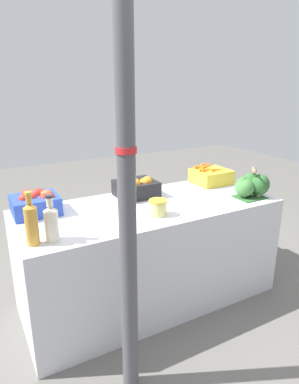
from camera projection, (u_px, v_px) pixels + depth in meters
The scene contains 11 objects.
ground_plane at pixel (150, 297), 2.73m from camera, with size 10.00×10.00×0.00m, color #605E59.
market_table at pixel (149, 253), 2.61m from camera, with size 1.90×0.79×0.78m, color silver.
support_pole at pixel (126, 174), 1.57m from camera, with size 0.10×0.10×2.47m.
apple_crate at pixel (36, 202), 2.32m from camera, with size 0.30×0.27×0.16m.
orange_crate at pixel (136, 187), 2.66m from camera, with size 0.30×0.27×0.16m.
carrot_crate at pixel (211, 176), 3.00m from camera, with size 0.30×0.27×0.16m.
broccoli_pile at pixel (251, 185), 2.64m from camera, with size 0.26×0.22×0.19m.
juice_bottle_amber at pixel (31, 223), 1.85m from camera, with size 0.07×0.07×0.31m.
juice_bottle_cloudy at pixel (51, 222), 1.91m from camera, with size 0.08×0.08×0.27m.
pickle_jar at pixel (158, 207), 2.29m from camera, with size 0.12×0.12×0.11m.
sparrow_bird at pixel (254, 171), 2.59m from camera, with size 0.09×0.12×0.05m.
Camera 1 is at (-1.12, -2.05, 1.65)m, focal length 32.00 mm.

